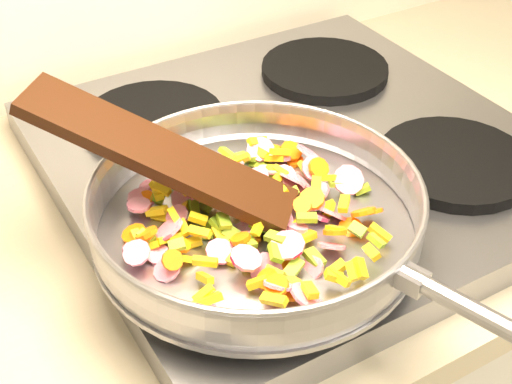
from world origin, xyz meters
TOP-DOWN VIEW (x-y plane):
  - cooktop at (-0.70, 1.67)m, footprint 0.60×0.60m
  - grate_fl at (-0.84, 1.52)m, footprint 0.19×0.19m
  - grate_fr at (-0.56, 1.52)m, footprint 0.19×0.19m
  - grate_bl at (-0.84, 1.81)m, footprint 0.19×0.19m
  - grate_br at (-0.56, 1.81)m, footprint 0.19×0.19m
  - saute_pan at (-0.84, 1.53)m, footprint 0.39×0.54m
  - vegetable_heap at (-0.84, 1.54)m, footprint 0.30×0.29m
  - wooden_spatula at (-0.91, 1.61)m, footprint 0.25×0.25m

SIDE VIEW (x-z plane):
  - cooktop at x=-0.70m, z-range 0.90..0.94m
  - grate_fl at x=-0.84m, z-range 0.94..0.96m
  - grate_fr at x=-0.56m, z-range 0.94..0.96m
  - grate_bl at x=-0.84m, z-range 0.94..0.96m
  - grate_br at x=-0.56m, z-range 0.94..0.96m
  - vegetable_heap at x=-0.84m, z-range 0.95..1.00m
  - saute_pan at x=-0.84m, z-range 0.96..1.02m
  - wooden_spatula at x=-0.91m, z-range 0.97..1.09m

